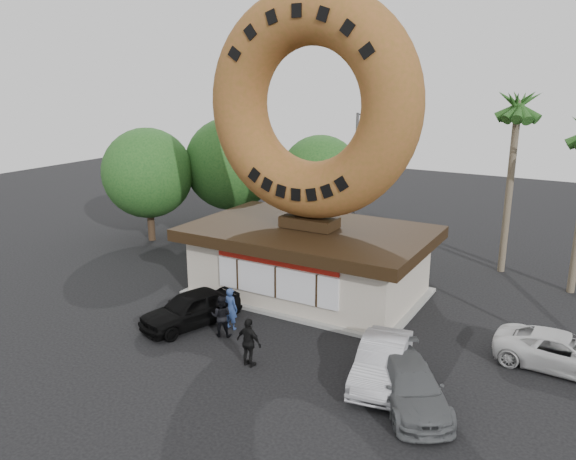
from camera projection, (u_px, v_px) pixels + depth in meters
The scene contains 15 objects.
ground at pixel (238, 342), 22.25m from camera, with size 90.00×90.00×0.00m, color black.
donut_shop at pixel (309, 258), 26.77m from camera, with size 11.20×7.20×3.80m.
giant_donut at pixel (311, 105), 24.89m from camera, with size 10.25×10.25×2.61m, color #95532B.
tree_west at pixel (231, 164), 36.45m from camera, with size 6.00×6.00×7.65m.
tree_mid at pixel (320, 176), 35.63m from camera, with size 5.20×5.20×6.63m.
tree_far at pixel (148, 173), 34.89m from camera, with size 5.60×5.60×7.14m.
palm_near at pixel (518, 112), 28.07m from camera, with size 2.60×2.60×9.75m.
street_lamp at pixel (358, 170), 35.31m from camera, with size 2.11×0.20×8.00m.
person_left at pixel (231, 308), 23.19m from camera, with size 0.65×0.43×1.79m, color navy.
person_center at pixel (221, 316), 22.55m from camera, with size 0.83×0.65×1.71m, color black.
person_right at pixel (249, 342), 20.16m from camera, with size 1.08×0.45×1.85m, color black.
car_black at pixel (191, 309), 23.53m from camera, with size 1.77×4.39×1.50m, color black.
car_silver at pixel (382, 361), 19.27m from camera, with size 1.51×4.34×1.43m, color #A8A8AD.
car_grey at pixel (411, 385), 17.88m from camera, with size 1.83×4.49×1.30m, color slate.
car_white at pixel (563, 352), 20.03m from camera, with size 2.16×4.68×1.30m, color silver.
Camera 1 is at (11.89, -16.55, 10.18)m, focal length 35.00 mm.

